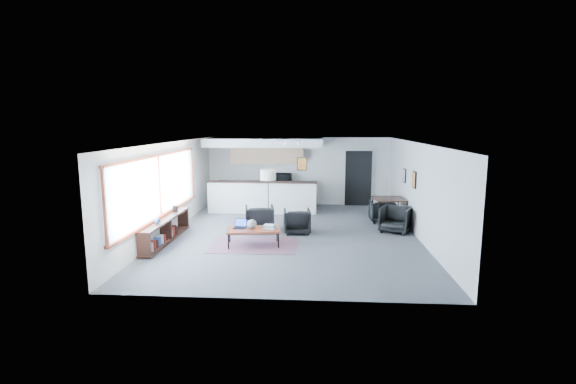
# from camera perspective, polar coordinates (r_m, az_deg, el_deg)

# --- Properties ---
(room) EXTENTS (7.02, 9.02, 2.62)m
(room) POSITION_cam_1_polar(r_m,az_deg,el_deg) (11.71, 0.49, 0.39)
(room) COLOR #4D4D50
(room) RESTS_ON ground
(window) EXTENTS (0.10, 5.95, 1.66)m
(window) POSITION_cam_1_polar(r_m,az_deg,el_deg) (11.55, -17.21, 0.62)
(window) COLOR #8CBFFF
(window) RESTS_ON room
(console) EXTENTS (0.35, 3.00, 0.80)m
(console) POSITION_cam_1_polar(r_m,az_deg,el_deg) (11.57, -16.44, -5.04)
(console) COLOR black
(console) RESTS_ON floor
(kitchenette) EXTENTS (4.20, 1.96, 2.60)m
(kitchenette) POSITION_cam_1_polar(r_m,az_deg,el_deg) (15.47, -3.14, 2.86)
(kitchenette) COLOR white
(kitchenette) RESTS_ON floor
(doorway) EXTENTS (1.10, 0.12, 2.15)m
(doorway) POSITION_cam_1_polar(r_m,az_deg,el_deg) (16.18, 9.58, 1.95)
(doorway) COLOR black
(doorway) RESTS_ON room
(track_light) EXTENTS (1.60, 0.07, 0.15)m
(track_light) POSITION_cam_1_polar(r_m,az_deg,el_deg) (13.82, -1.42, 6.88)
(track_light) COLOR silver
(track_light) RESTS_ON room
(wall_art_lower) EXTENTS (0.03, 0.38, 0.48)m
(wall_art_lower) POSITION_cam_1_polar(r_m,az_deg,el_deg) (12.37, 16.86, 1.64)
(wall_art_lower) COLOR black
(wall_art_lower) RESTS_ON room
(wall_art_upper) EXTENTS (0.03, 0.34, 0.44)m
(wall_art_upper) POSITION_cam_1_polar(r_m,az_deg,el_deg) (13.64, 15.64, 2.17)
(wall_art_upper) COLOR black
(wall_art_upper) RESTS_ON room
(kilim_rug) EXTENTS (2.24, 1.54, 0.01)m
(kilim_rug) POSITION_cam_1_polar(r_m,az_deg,el_deg) (10.94, -4.72, -7.25)
(kilim_rug) COLOR #603949
(kilim_rug) RESTS_ON floor
(coffee_table) EXTENTS (1.45, 0.93, 0.44)m
(coffee_table) POSITION_cam_1_polar(r_m,az_deg,el_deg) (10.83, -4.75, -5.20)
(coffee_table) COLOR maroon
(coffee_table) RESTS_ON floor
(laptop) EXTENTS (0.33, 0.28, 0.22)m
(laptop) POSITION_cam_1_polar(r_m,az_deg,el_deg) (10.95, -6.53, -4.53)
(laptop) COLOR black
(laptop) RESTS_ON coffee_table
(ceramic_pot) EXTENTS (0.25, 0.25, 0.25)m
(ceramic_pot) POSITION_cam_1_polar(r_m,az_deg,el_deg) (10.77, -4.97, -4.42)
(ceramic_pot) COLOR gray
(ceramic_pot) RESTS_ON coffee_table
(book_stack) EXTENTS (0.35, 0.30, 0.10)m
(book_stack) POSITION_cam_1_polar(r_m,az_deg,el_deg) (10.84, -2.53, -4.74)
(book_stack) COLOR silver
(book_stack) RESTS_ON coffee_table
(coaster) EXTENTS (0.14, 0.14, 0.01)m
(coaster) POSITION_cam_1_polar(r_m,az_deg,el_deg) (10.63, -4.16, -5.26)
(coaster) COLOR #E5590C
(coaster) RESTS_ON coffee_table
(armchair_left) EXTENTS (0.92, 0.88, 0.83)m
(armchair_left) POSITION_cam_1_polar(r_m,az_deg,el_deg) (12.21, -3.91, -3.48)
(armchair_left) COLOR black
(armchair_left) RESTS_ON floor
(armchair_right) EXTENTS (0.81, 0.77, 0.76)m
(armchair_right) POSITION_cam_1_polar(r_m,az_deg,el_deg) (12.02, 1.24, -3.85)
(armchair_right) COLOR black
(armchair_right) RESTS_ON floor
(floor_lamp) EXTENTS (0.61, 0.61, 1.69)m
(floor_lamp) POSITION_cam_1_polar(r_m,az_deg,el_deg) (13.07, -2.74, 2.08)
(floor_lamp) COLOR black
(floor_lamp) RESTS_ON floor
(dining_table) EXTENTS (1.05, 1.05, 0.80)m
(dining_table) POSITION_cam_1_polar(r_m,az_deg,el_deg) (13.48, 13.71, -1.14)
(dining_table) COLOR black
(dining_table) RESTS_ON floor
(dining_chair_near) EXTENTS (0.88, 0.86, 0.70)m
(dining_chair_near) POSITION_cam_1_polar(r_m,az_deg,el_deg) (12.52, 14.47, -3.75)
(dining_chair_near) COLOR black
(dining_chair_near) RESTS_ON floor
(dining_chair_far) EXTENTS (0.66, 0.62, 0.65)m
(dining_chair_far) POSITION_cam_1_polar(r_m,az_deg,el_deg) (13.67, 12.72, -2.70)
(dining_chair_far) COLOR black
(dining_chair_far) RESTS_ON floor
(microwave) EXTENTS (0.63, 0.42, 0.39)m
(microwave) POSITION_cam_1_polar(r_m,az_deg,el_deg) (15.87, -0.68, 2.13)
(microwave) COLOR black
(microwave) RESTS_ON kitchenette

